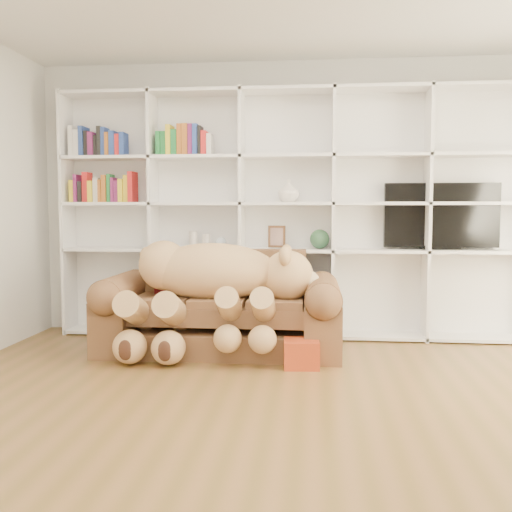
# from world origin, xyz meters

# --- Properties ---
(floor) EXTENTS (5.00, 5.00, 0.00)m
(floor) POSITION_xyz_m (0.00, 0.00, 0.00)
(floor) COLOR brown
(floor) RESTS_ON ground
(wall_back) EXTENTS (5.00, 0.02, 2.70)m
(wall_back) POSITION_xyz_m (0.00, 2.50, 1.35)
(wall_back) COLOR white
(wall_back) RESTS_ON floor
(wall_front) EXTENTS (5.00, 0.02, 2.70)m
(wall_front) POSITION_xyz_m (0.00, -2.50, 1.35)
(wall_front) COLOR white
(wall_front) RESTS_ON floor
(bookshelf) EXTENTS (4.43, 0.35, 2.40)m
(bookshelf) POSITION_xyz_m (-0.24, 2.36, 1.31)
(bookshelf) COLOR white
(bookshelf) RESTS_ON floor
(sofa) EXTENTS (2.08, 0.90, 0.88)m
(sofa) POSITION_xyz_m (-0.55, 1.70, 0.33)
(sofa) COLOR brown
(sofa) RESTS_ON floor
(teddy_bear) EXTENTS (1.66, 0.88, 0.96)m
(teddy_bear) POSITION_xyz_m (-0.60, 1.52, 0.62)
(teddy_bear) COLOR tan
(teddy_bear) RESTS_ON sofa
(throw_pillow) EXTENTS (0.43, 0.29, 0.42)m
(throw_pillow) POSITION_xyz_m (-0.97, 1.85, 0.65)
(throw_pillow) COLOR #5D0F11
(throw_pillow) RESTS_ON sofa
(gift_box) EXTENTS (0.29, 0.27, 0.22)m
(gift_box) POSITION_xyz_m (0.17, 1.22, 0.11)
(gift_box) COLOR #AF3817
(gift_box) RESTS_ON floor
(tv) EXTENTS (1.06, 0.18, 0.63)m
(tv) POSITION_xyz_m (1.46, 2.35, 1.18)
(tv) COLOR black
(tv) RESTS_ON bookshelf
(picture_frame) EXTENTS (0.17, 0.06, 0.21)m
(picture_frame) POSITION_xyz_m (-0.10, 2.30, 0.98)
(picture_frame) COLOR brown
(picture_frame) RESTS_ON bookshelf
(green_vase) EXTENTS (0.19, 0.19, 0.19)m
(green_vase) POSITION_xyz_m (0.32, 2.30, 0.96)
(green_vase) COLOR #2D5738
(green_vase) RESTS_ON bookshelf
(figurine_tall) EXTENTS (0.10, 0.10, 0.17)m
(figurine_tall) POSITION_xyz_m (-0.92, 2.30, 0.95)
(figurine_tall) COLOR beige
(figurine_tall) RESTS_ON bookshelf
(figurine_short) EXTENTS (0.09, 0.09, 0.14)m
(figurine_short) POSITION_xyz_m (-0.79, 2.30, 0.93)
(figurine_short) COLOR beige
(figurine_short) RESTS_ON bookshelf
(snow_globe) EXTENTS (0.11, 0.11, 0.11)m
(snow_globe) POSITION_xyz_m (-0.65, 2.30, 0.92)
(snow_globe) COLOR silver
(snow_globe) RESTS_ON bookshelf
(shelf_vase) EXTENTS (0.21, 0.21, 0.21)m
(shelf_vase) POSITION_xyz_m (0.01, 2.30, 1.42)
(shelf_vase) COLOR white
(shelf_vase) RESTS_ON bookshelf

